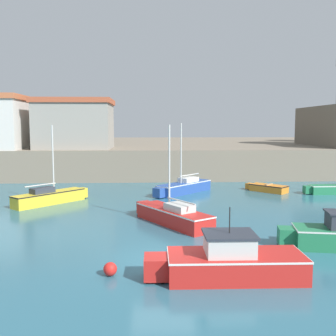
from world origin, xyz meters
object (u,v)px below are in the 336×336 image
sailboat_red_1 (173,215)px  harbor_shed_mid_row (75,124)px  motorboat_red_7 (230,262)px  sailboat_blue_5 (183,187)px  mooring_buoy (110,269)px  dinghy_orange_6 (267,188)px  sailboat_yellow_2 (50,196)px

sailboat_red_1 → harbor_shed_mid_row: size_ratio=0.73×
motorboat_red_7 → sailboat_blue_5: bearing=90.4°
motorboat_red_7 → mooring_buoy: bearing=174.5°
sailboat_blue_5 → mooring_buoy: sailboat_blue_5 is taller
sailboat_red_1 → dinghy_orange_6: (8.18, 10.03, -0.19)m
dinghy_orange_6 → harbor_shed_mid_row: (-16.88, 9.29, 5.15)m
sailboat_red_1 → harbor_shed_mid_row: bearing=114.3°
dinghy_orange_6 → mooring_buoy: size_ratio=6.49×
sailboat_blue_5 → sailboat_yellow_2: bearing=-157.6°
mooring_buoy → sailboat_red_1: bearing=70.1°
sailboat_blue_5 → motorboat_red_7: 17.30m
motorboat_red_7 → harbor_shed_mid_row: 29.22m
dinghy_orange_6 → mooring_buoy: bearing=-122.1°
sailboat_blue_5 → dinghy_orange_6: bearing=2.9°
sailboat_blue_5 → motorboat_red_7: sailboat_blue_5 is taller
mooring_buoy → harbor_shed_mid_row: size_ratio=0.06×
sailboat_blue_5 → motorboat_red_7: size_ratio=0.98×
sailboat_blue_5 → mooring_buoy: 17.38m
sailboat_blue_5 → mooring_buoy: size_ratio=11.26×
sailboat_blue_5 → motorboat_red_7: (0.13, -17.30, 0.09)m
sailboat_red_1 → motorboat_red_7: 7.77m
motorboat_red_7 → mooring_buoy: 4.20m
dinghy_orange_6 → motorboat_red_7: size_ratio=0.57×
dinghy_orange_6 → harbor_shed_mid_row: 19.94m
sailboat_red_1 → sailboat_blue_5: 9.79m
sailboat_yellow_2 → harbor_shed_mid_row: bearing=93.2°
sailboat_red_1 → sailboat_yellow_2: bearing=143.8°
sailboat_blue_5 → sailboat_red_1: bearing=-98.3°
sailboat_red_1 → motorboat_red_7: bearing=-78.5°
sailboat_red_1 → motorboat_red_7: size_ratio=1.00×
sailboat_yellow_2 → harbor_shed_mid_row: size_ratio=0.70×
sailboat_yellow_2 → harbor_shed_mid_row: 14.39m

